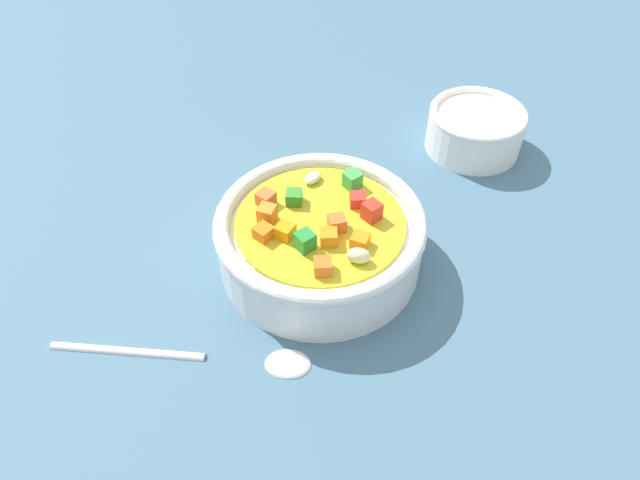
# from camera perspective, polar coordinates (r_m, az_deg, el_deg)

# --- Properties ---
(ground_plane) EXTENTS (1.40, 1.40, 0.02)m
(ground_plane) POSITION_cam_1_polar(r_m,az_deg,el_deg) (0.50, 0.00, -2.90)
(ground_plane) COLOR #42667A
(soup_bowl_main) EXTENTS (0.17, 0.17, 0.06)m
(soup_bowl_main) POSITION_cam_1_polar(r_m,az_deg,el_deg) (0.47, 0.00, 0.25)
(soup_bowl_main) COLOR white
(soup_bowl_main) RESTS_ON ground_plane
(spoon) EXTENTS (0.10, 0.18, 0.01)m
(spoon) POSITION_cam_1_polar(r_m,az_deg,el_deg) (0.43, -9.48, -11.33)
(spoon) COLOR silver
(spoon) RESTS_ON ground_plane
(side_bowl_small) EXTENTS (0.10, 0.10, 0.05)m
(side_bowl_small) POSITION_cam_1_polar(r_m,az_deg,el_deg) (0.62, 15.16, 10.62)
(side_bowl_small) COLOR white
(side_bowl_small) RESTS_ON ground_plane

